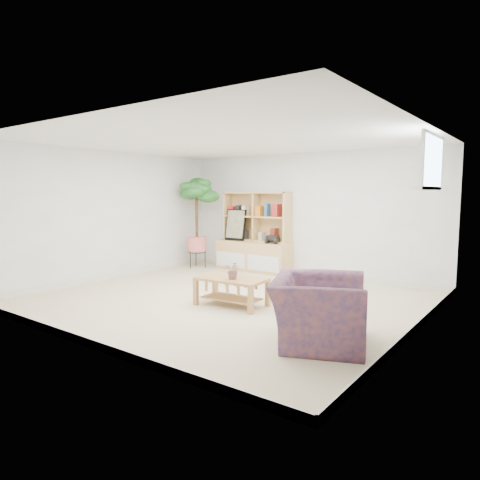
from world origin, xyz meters
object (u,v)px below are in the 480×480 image
Objects in this scene: coffee_table at (232,292)px; floor_tree at (197,223)px; storage_unit at (254,232)px; armchair at (318,306)px.

floor_tree is at bearing 136.66° from coffee_table.
storage_unit is 1.65× the size of coffee_table.
storage_unit reaches higher than armchair.
floor_tree is 1.77× the size of armchair.
storage_unit is 0.84× the size of floor_tree.
coffee_table is at bearing -61.78° from storage_unit.
armchair is at bearing -32.82° from floor_tree.
coffee_table is at bearing 46.19° from armchair.
coffee_table is 0.51× the size of floor_tree.
floor_tree is 5.07m from armchair.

